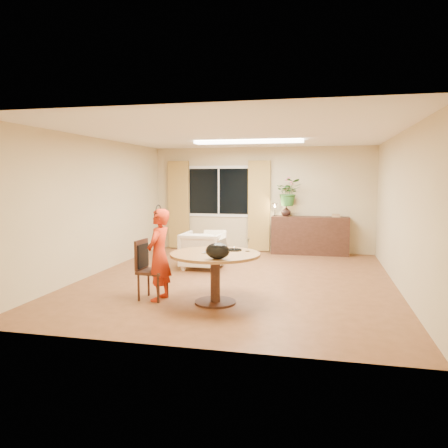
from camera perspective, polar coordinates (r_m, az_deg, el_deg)
name	(u,v)px	position (r m, az deg, el deg)	size (l,w,h in m)	color
floor	(237,280)	(7.98, 1.66, -7.28)	(6.50, 6.50, 0.00)	brown
ceiling	(237,134)	(7.80, 1.72, 11.64)	(6.50, 6.50, 0.00)	white
wall_back	(262,200)	(10.99, 4.93, 3.20)	(5.50, 5.50, 0.00)	tan
wall_left	(96,206)	(8.74, -16.33, 2.26)	(6.50, 6.50, 0.00)	tan
wall_right	(401,211)	(7.74, 22.09, 1.61)	(6.50, 6.50, 0.00)	tan
window	(219,191)	(11.16, -0.69, 4.29)	(1.70, 0.03, 1.30)	white
curtain_left	(179,205)	(11.39, -5.92, 2.51)	(0.55, 0.08, 2.25)	olive
curtain_right	(259,206)	(10.91, 4.60, 2.36)	(0.55, 0.08, 2.25)	olive
ceiling_panel	(248,142)	(8.98, 3.20, 10.67)	(2.20, 0.35, 0.05)	white
dining_table	(215,264)	(6.39, -1.15, -5.22)	(1.32, 1.32, 0.75)	brown
dining_chair	(153,270)	(6.72, -9.27, -5.92)	(0.43, 0.40, 0.91)	black
child	(159,255)	(6.62, -8.48, -4.00)	(0.33, 0.50, 1.38)	red
laptop	(214,245)	(6.34, -1.27, -2.83)	(0.34, 0.22, 0.22)	#B7B7BC
tumbler	(220,247)	(6.61, -0.49, -2.98)	(0.07, 0.07, 0.10)	white
wine_glass	(248,245)	(6.50, 3.11, -2.71)	(0.07, 0.07, 0.20)	white
pot_lid	(234,249)	(6.58, 1.32, -3.31)	(0.23, 0.23, 0.04)	white
handbag	(218,251)	(5.86, -0.85, -3.55)	(0.33, 0.19, 0.22)	black
armchair	(203,250)	(8.91, -2.76, -3.43)	(0.80, 0.83, 0.75)	beige
throw	(215,232)	(8.73, -1.25, -1.02)	(0.45, 0.55, 0.03)	beige
sideboard	(310,235)	(10.72, 11.15, -1.48)	(1.83, 0.45, 0.91)	black
vase	(286,211)	(10.70, 8.11, 1.68)	(0.24, 0.24, 0.25)	black
bouquet	(289,192)	(10.67, 8.46, 4.11)	(0.59, 0.51, 0.66)	#3C6F29
book_stack	(336,215)	(10.67, 14.41, 1.09)	(0.20, 0.15, 0.08)	#8E6048
desk_lamp	(275,209)	(10.67, 6.66, 1.91)	(0.14, 0.14, 0.33)	black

